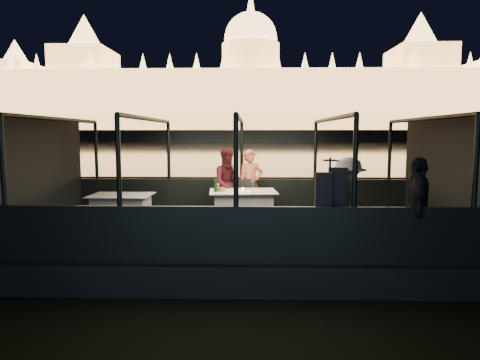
{
  "coord_description": "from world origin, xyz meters",
  "views": [
    {
      "loc": [
        0.23,
        -8.47,
        2.5
      ],
      "look_at": [
        0.0,
        0.4,
        1.55
      ],
      "focal_mm": 32.0,
      "sensor_mm": 36.0,
      "label": 1
    }
  ],
  "objects_px": {
    "dining_table_central": "(243,208)",
    "chair_port_right": "(246,202)",
    "wine_bottle": "(216,185)",
    "passenger_dark": "(418,207)",
    "dining_table_aft": "(122,209)",
    "passenger_stripe": "(347,202)",
    "person_man_maroon": "(229,187)",
    "chair_port_left": "(235,202)",
    "coat_stand": "(329,204)",
    "person_woman_coral": "(251,187)"
  },
  "relations": [
    {
      "from": "dining_table_central",
      "to": "wine_bottle",
      "type": "relative_size",
      "value": 4.34
    },
    {
      "from": "dining_table_central",
      "to": "person_woman_coral",
      "type": "distance_m",
      "value": 0.9
    },
    {
      "from": "chair_port_right",
      "to": "passenger_stripe",
      "type": "bearing_deg",
      "value": -43.99
    },
    {
      "from": "wine_bottle",
      "to": "chair_port_left",
      "type": "bearing_deg",
      "value": 58.83
    },
    {
      "from": "dining_table_central",
      "to": "passenger_stripe",
      "type": "relative_size",
      "value": 0.89
    },
    {
      "from": "wine_bottle",
      "to": "chair_port_right",
      "type": "bearing_deg",
      "value": 44.29
    },
    {
      "from": "dining_table_aft",
      "to": "chair_port_right",
      "type": "relative_size",
      "value": 1.4
    },
    {
      "from": "passenger_stripe",
      "to": "chair_port_left",
      "type": "bearing_deg",
      "value": 62.27
    },
    {
      "from": "dining_table_central",
      "to": "passenger_stripe",
      "type": "height_order",
      "value": "passenger_stripe"
    },
    {
      "from": "dining_table_aft",
      "to": "wine_bottle",
      "type": "xyz_separation_m",
      "value": [
        2.06,
        -0.02,
        0.53
      ]
    },
    {
      "from": "dining_table_aft",
      "to": "coat_stand",
      "type": "bearing_deg",
      "value": -30.67
    },
    {
      "from": "wine_bottle",
      "to": "passenger_dark",
      "type": "bearing_deg",
      "value": -33.95
    },
    {
      "from": "passenger_dark",
      "to": "chair_port_left",
      "type": "bearing_deg",
      "value": -115.47
    },
    {
      "from": "chair_port_right",
      "to": "wine_bottle",
      "type": "xyz_separation_m",
      "value": [
        -0.66,
        -0.64,
        0.47
      ]
    },
    {
      "from": "dining_table_aft",
      "to": "passenger_stripe",
      "type": "bearing_deg",
      "value": -23.36
    },
    {
      "from": "coat_stand",
      "to": "wine_bottle",
      "type": "height_order",
      "value": "coat_stand"
    },
    {
      "from": "passenger_stripe",
      "to": "dining_table_central",
      "type": "bearing_deg",
      "value": 64.83
    },
    {
      "from": "person_woman_coral",
      "to": "person_man_maroon",
      "type": "bearing_deg",
      "value": 171.05
    },
    {
      "from": "passenger_dark",
      "to": "wine_bottle",
      "type": "relative_size",
      "value": 4.94
    },
    {
      "from": "wine_bottle",
      "to": "dining_table_aft",
      "type": "bearing_deg",
      "value": 179.36
    },
    {
      "from": "person_man_maroon",
      "to": "passenger_stripe",
      "type": "bearing_deg",
      "value": -72.24
    },
    {
      "from": "chair_port_left",
      "to": "person_man_maroon",
      "type": "relative_size",
      "value": 0.49
    },
    {
      "from": "dining_table_aft",
      "to": "coat_stand",
      "type": "height_order",
      "value": "coat_stand"
    },
    {
      "from": "dining_table_aft",
      "to": "chair_port_left",
      "type": "xyz_separation_m",
      "value": [
        2.45,
        0.62,
        0.06
      ]
    },
    {
      "from": "chair_port_left",
      "to": "person_man_maroon",
      "type": "height_order",
      "value": "person_man_maroon"
    },
    {
      "from": "person_woman_coral",
      "to": "wine_bottle",
      "type": "relative_size",
      "value": 4.92
    },
    {
      "from": "dining_table_aft",
      "to": "coat_stand",
      "type": "relative_size",
      "value": 0.8
    },
    {
      "from": "dining_table_aft",
      "to": "passenger_stripe",
      "type": "relative_size",
      "value": 0.81
    },
    {
      "from": "dining_table_central",
      "to": "chair_port_left",
      "type": "bearing_deg",
      "value": 113.71
    },
    {
      "from": "chair_port_right",
      "to": "person_man_maroon",
      "type": "bearing_deg",
      "value": 158.82
    },
    {
      "from": "dining_table_aft",
      "to": "passenger_dark",
      "type": "distance_m",
      "value": 5.98
    },
    {
      "from": "person_man_maroon",
      "to": "passenger_dark",
      "type": "height_order",
      "value": "passenger_dark"
    },
    {
      "from": "chair_port_right",
      "to": "coat_stand",
      "type": "height_order",
      "value": "coat_stand"
    },
    {
      "from": "chair_port_left",
      "to": "person_woman_coral",
      "type": "height_order",
      "value": "person_woman_coral"
    },
    {
      "from": "coat_stand",
      "to": "passenger_stripe",
      "type": "distance_m",
      "value": 0.63
    },
    {
      "from": "dining_table_aft",
      "to": "passenger_stripe",
      "type": "distance_m",
      "value": 4.88
    },
    {
      "from": "dining_table_central",
      "to": "chair_port_right",
      "type": "height_order",
      "value": "chair_port_right"
    },
    {
      "from": "coat_stand",
      "to": "person_man_maroon",
      "type": "height_order",
      "value": "coat_stand"
    },
    {
      "from": "person_woman_coral",
      "to": "person_man_maroon",
      "type": "xyz_separation_m",
      "value": [
        -0.52,
        -0.08,
        0.0
      ]
    },
    {
      "from": "dining_table_aft",
      "to": "passenger_dark",
      "type": "xyz_separation_m",
      "value": [
        5.49,
        -2.33,
        0.47
      ]
    },
    {
      "from": "person_man_maroon",
      "to": "person_woman_coral",
      "type": "bearing_deg",
      "value": -10.95
    },
    {
      "from": "chair_port_right",
      "to": "person_man_maroon",
      "type": "relative_size",
      "value": 0.56
    },
    {
      "from": "chair_port_left",
      "to": "person_man_maroon",
      "type": "xyz_separation_m",
      "value": [
        -0.15,
        0.27,
        0.3
      ]
    },
    {
      "from": "person_man_maroon",
      "to": "passenger_stripe",
      "type": "xyz_separation_m",
      "value": [
        2.16,
        -2.81,
        0.1
      ]
    },
    {
      "from": "dining_table_aft",
      "to": "person_man_maroon",
      "type": "bearing_deg",
      "value": 21.11
    },
    {
      "from": "dining_table_aft",
      "to": "chair_port_right",
      "type": "bearing_deg",
      "value": 12.8
    },
    {
      "from": "passenger_stripe",
      "to": "passenger_dark",
      "type": "bearing_deg",
      "value": -87.49
    },
    {
      "from": "passenger_stripe",
      "to": "passenger_dark",
      "type": "height_order",
      "value": "passenger_dark"
    },
    {
      "from": "dining_table_central",
      "to": "chair_port_left",
      "type": "distance_m",
      "value": 0.5
    },
    {
      "from": "chair_port_right",
      "to": "passenger_dark",
      "type": "xyz_separation_m",
      "value": [
        2.77,
        -2.95,
        0.4
      ]
    }
  ]
}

